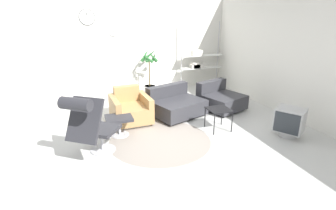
# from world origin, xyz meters

# --- Properties ---
(ground_plane) EXTENTS (12.00, 12.00, 0.00)m
(ground_plane) POSITION_xyz_m (0.00, 0.00, 0.00)
(ground_plane) COLOR silver
(wall_back) EXTENTS (12.00, 0.09, 2.80)m
(wall_back) POSITION_xyz_m (-0.00, 3.21, 1.40)
(wall_back) COLOR silver
(wall_back) RESTS_ON ground_plane
(wall_right) EXTENTS (0.06, 12.00, 2.80)m
(wall_right) POSITION_xyz_m (3.09, 0.00, 1.40)
(wall_right) COLOR silver
(wall_right) RESTS_ON ground_plane
(round_rug) EXTENTS (1.94, 1.94, 0.01)m
(round_rug) POSITION_xyz_m (-0.15, -0.37, 0.00)
(round_rug) COLOR gray
(round_rug) RESTS_ON ground_plane
(lounge_chair) EXTENTS (0.97, 1.07, 1.16)m
(lounge_chair) POSITION_xyz_m (-1.41, -0.66, 0.68)
(lounge_chair) COLOR #BCBCC1
(lounge_chair) RESTS_ON ground_plane
(ottoman) EXTENTS (0.51, 0.43, 0.40)m
(ottoman) POSITION_xyz_m (-0.84, 0.11, 0.30)
(ottoman) COLOR #BCBCC1
(ottoman) RESTS_ON ground_plane
(armchair_red) EXTENTS (0.85, 0.92, 0.75)m
(armchair_red) POSITION_xyz_m (-0.50, 0.72, 0.28)
(armchair_red) COLOR silver
(armchair_red) RESTS_ON ground_plane
(couch_low) EXTENTS (1.38, 1.26, 0.68)m
(couch_low) POSITION_xyz_m (0.60, 0.78, 0.25)
(couch_low) COLOR black
(couch_low) RESTS_ON ground_plane
(couch_second) EXTENTS (1.17, 1.19, 0.68)m
(couch_second) POSITION_xyz_m (1.80, 0.80, 0.25)
(couch_second) COLOR black
(couch_second) RESTS_ON ground_plane
(side_table) EXTENTS (0.44, 0.44, 0.46)m
(side_table) POSITION_xyz_m (1.14, -0.29, 0.41)
(side_table) COLOR black
(side_table) RESTS_ON ground_plane
(crt_television) EXTENTS (0.64, 0.67, 0.58)m
(crt_television) POSITION_xyz_m (2.29, -1.01, 0.32)
(crt_television) COLOR #B7B7B7
(crt_television) RESTS_ON ground_plane
(potted_plant) EXTENTS (0.57, 0.58, 1.33)m
(potted_plant) POSITION_xyz_m (0.50, 2.73, 0.55)
(potted_plant) COLOR silver
(potted_plant) RESTS_ON ground_plane
(shelf_unit) EXTENTS (1.34, 0.28, 2.06)m
(shelf_unit) POSITION_xyz_m (2.15, 2.87, 0.87)
(shelf_unit) COLOR #BCBCC1
(shelf_unit) RESTS_ON ground_plane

